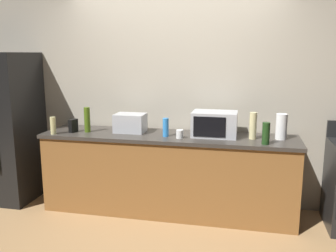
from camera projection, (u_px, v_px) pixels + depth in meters
The scene contains 14 objects.
ground_plane at pixel (160, 226), 3.82m from camera, with size 8.00×8.00×0.00m, color #A87F51.
back_wall at pixel (175, 91), 4.33m from camera, with size 6.40×0.10×2.70m, color #B2A893.
counter_run at pixel (168, 173), 4.12m from camera, with size 2.84×0.64×0.90m.
refrigerator at pixel (5, 127), 4.46m from camera, with size 0.72×0.73×1.80m.
microwave at pixel (215, 124), 3.94m from camera, with size 0.48×0.35×0.27m.
toaster_oven at pixel (130, 123), 4.16m from camera, with size 0.34×0.26×0.21m, color #B7BABF.
paper_towel_roll at pixel (281, 127), 3.80m from camera, with size 0.12×0.12×0.27m, color white.
cordless_phone at pixel (73, 126), 4.15m from camera, with size 0.05×0.11×0.15m, color black.
bottle_hand_soap at pixel (253, 126), 3.81m from camera, with size 0.08×0.08×0.28m, color beige.
bottle_vinegar at pixel (53, 126), 4.05m from camera, with size 0.06×0.06×0.19m, color beige.
bottle_olive_oil at pixel (87, 120), 4.15m from camera, with size 0.07×0.07×0.29m, color #4C6B19.
bottle_spray_cleaner at pixel (166, 127), 3.93m from camera, with size 0.06×0.06×0.20m, color #338CE5.
bottle_wine at pixel (266, 133), 3.59m from camera, with size 0.08×0.08×0.22m, color #1E3F19.
mug_white at pixel (180, 134), 3.86m from camera, with size 0.08×0.08×0.09m, color white.
Camera 1 is at (0.84, -3.44, 1.78)m, focal length 38.84 mm.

